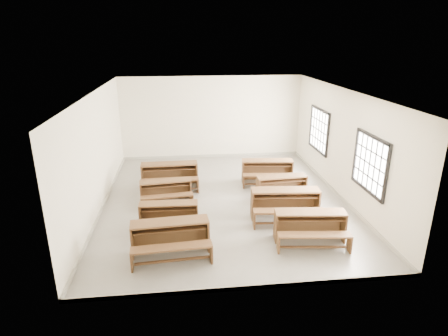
{
  "coord_description": "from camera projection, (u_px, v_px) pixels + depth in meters",
  "views": [
    {
      "loc": [
        -1.17,
        -10.14,
        4.58
      ],
      "look_at": [
        0.0,
        0.0,
        1.0
      ],
      "focal_mm": 30.0,
      "sensor_mm": 36.0,
      "label": 1
    }
  ],
  "objects": [
    {
      "name": "desk_set_6",
      "position": [
        282.0,
        185.0,
        11.17
      ],
      "size": [
        1.56,
        0.89,
        0.68
      ],
      "rotation": [
        0.0,
        0.0,
        0.08
      ],
      "color": "brown",
      "rests_on": "ground"
    },
    {
      "name": "desk_set_3",
      "position": [
        170.0,
        174.0,
        11.91
      ],
      "size": [
        1.8,
        0.96,
        0.8
      ],
      "rotation": [
        0.0,
        0.0,
        0.02
      ],
      "color": "brown",
      "rests_on": "ground"
    },
    {
      "name": "desk_set_2",
      "position": [
        166.0,
        190.0,
        10.85
      ],
      "size": [
        1.55,
        0.92,
        0.66
      ],
      "rotation": [
        0.0,
        0.0,
        0.11
      ],
      "color": "brown",
      "rests_on": "ground"
    },
    {
      "name": "desk_set_5",
      "position": [
        285.0,
        202.0,
        9.86
      ],
      "size": [
        1.86,
        1.08,
        0.81
      ],
      "rotation": [
        0.0,
        0.0,
        -0.09
      ],
      "color": "brown",
      "rests_on": "ground"
    },
    {
      "name": "room",
      "position": [
        227.0,
        129.0,
        10.45
      ],
      "size": [
        8.5,
        8.5,
        3.2
      ],
      "color": "slate",
      "rests_on": "ground"
    },
    {
      "name": "desk_set_4",
      "position": [
        310.0,
        224.0,
        8.76
      ],
      "size": [
        1.73,
        1.03,
        0.74
      ],
      "rotation": [
        0.0,
        0.0,
        -0.11
      ],
      "color": "brown",
      "rests_on": "ground"
    },
    {
      "name": "desk_set_7",
      "position": [
        267.0,
        170.0,
        12.37
      ],
      "size": [
        1.75,
        1.03,
        0.75
      ],
      "rotation": [
        0.0,
        0.0,
        -0.1
      ],
      "color": "brown",
      "rests_on": "ground"
    },
    {
      "name": "desk_set_0",
      "position": [
        170.0,
        235.0,
        8.25
      ],
      "size": [
        1.77,
        1.01,
        0.77
      ],
      "rotation": [
        0.0,
        0.0,
        0.07
      ],
      "color": "brown",
      "rests_on": "ground"
    },
    {
      "name": "desk_set_1",
      "position": [
        169.0,
        214.0,
        9.4
      ],
      "size": [
        1.49,
        0.81,
        0.66
      ],
      "rotation": [
        0.0,
        0.0,
        -0.03
      ],
      "color": "brown",
      "rests_on": "ground"
    }
  ]
}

